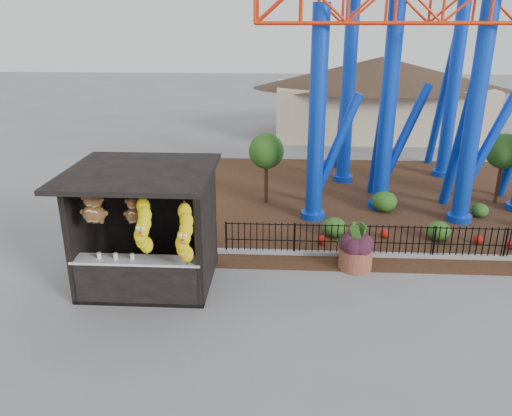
# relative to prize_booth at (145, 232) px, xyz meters

# --- Properties ---
(ground) EXTENTS (120.00, 120.00, 0.00)m
(ground) POSITION_rel_prize_booth_xyz_m (2.97, -0.92, -1.52)
(ground) COLOR slate
(ground) RESTS_ON ground
(mulch_bed) EXTENTS (18.00, 12.00, 0.02)m
(mulch_bed) POSITION_rel_prize_booth_xyz_m (6.97, 7.08, -1.51)
(mulch_bed) COLOR #331E11
(mulch_bed) RESTS_ON ground
(curb) EXTENTS (18.00, 0.18, 0.12)m
(curb) POSITION_rel_prize_booth_xyz_m (6.97, 2.08, -1.46)
(curb) COLOR gray
(curb) RESTS_ON ground
(prize_booth) EXTENTS (3.50, 3.40, 3.12)m
(prize_booth) POSITION_rel_prize_booth_xyz_m (0.00, 0.00, 0.00)
(prize_booth) COLOR black
(prize_booth) RESTS_ON ground
(picket_fence) EXTENTS (12.20, 0.06, 1.00)m
(picket_fence) POSITION_rel_prize_booth_xyz_m (7.87, 2.08, -1.02)
(picket_fence) COLOR black
(picket_fence) RESTS_ON ground
(roller_coaster) EXTENTS (11.00, 6.37, 10.82)m
(roller_coaster) POSITION_rel_prize_booth_xyz_m (8.09, 7.31, 4.92)
(roller_coaster) COLOR #0B39C9
(roller_coaster) RESTS_ON ground
(terracotta_planter) EXTENTS (0.96, 0.96, 0.60)m
(terracotta_planter) POSITION_rel_prize_booth_xyz_m (5.45, 1.32, -1.22)
(terracotta_planter) COLOR brown
(terracotta_planter) RESTS_ON ground
(planter_foliage) EXTENTS (0.70, 0.70, 0.64)m
(planter_foliage) POSITION_rel_prize_booth_xyz_m (5.45, 1.32, -0.60)
(planter_foliage) COLOR black
(planter_foliage) RESTS_ON terracotta_planter
(potted_plant) EXTENTS (1.01, 0.90, 1.02)m
(potted_plant) POSITION_rel_prize_booth_xyz_m (5.34, 1.78, -1.01)
(potted_plant) COLOR #24591A
(potted_plant) RESTS_ON ground
(landscaping) EXTENTS (7.43, 3.67, 0.73)m
(landscaping) POSITION_rel_prize_booth_xyz_m (7.62, 4.59, -1.20)
(landscaping) COLOR #255117
(landscaping) RESTS_ON mulch_bed
(pavilion) EXTENTS (15.00, 15.00, 4.80)m
(pavilion) POSITION_rel_prize_booth_xyz_m (8.97, 19.08, 1.55)
(pavilion) COLOR #BFAD8C
(pavilion) RESTS_ON ground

